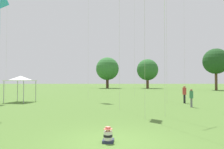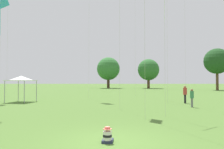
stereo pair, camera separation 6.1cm
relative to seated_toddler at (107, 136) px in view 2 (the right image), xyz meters
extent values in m
plane|color=#4C702D|center=(0.18, 0.11, -0.24)|extent=(300.00, 300.00, 0.00)
cube|color=#282D47|center=(0.01, 0.06, -0.19)|extent=(0.43, 0.51, 0.10)
cylinder|color=silver|center=(0.00, -0.02, 0.02)|extent=(0.34, 0.34, 0.31)
cylinder|color=black|center=(0.00, -0.02, 0.02)|extent=(0.35, 0.35, 0.09)
sphere|color=#DBAD89|center=(0.00, -0.02, 0.25)|extent=(0.18, 0.18, 0.18)
cylinder|color=#E0665B|center=(0.00, -0.02, 0.26)|extent=(0.31, 0.31, 0.01)
cylinder|color=#E0665B|center=(0.00, -0.02, 0.29)|extent=(0.19, 0.19, 0.08)
cylinder|color=slate|center=(6.74, 10.34, 0.14)|extent=(0.23, 0.23, 0.75)
cylinder|color=#387A51|center=(6.74, 10.34, 0.81)|extent=(0.43, 0.43, 0.59)
sphere|color=brown|center=(6.74, 10.34, 1.19)|extent=(0.20, 0.20, 0.20)
cylinder|color=black|center=(7.22, 13.51, 0.19)|extent=(0.27, 0.27, 0.85)
cylinder|color=#B23833|center=(7.22, 13.51, 0.95)|extent=(0.49, 0.49, 0.67)
sphere|color=#A37556|center=(7.22, 13.51, 1.38)|extent=(0.23, 0.23, 0.23)
cube|color=white|center=(-9.42, 14.96, 1.99)|extent=(2.89, 2.89, 0.08)
cone|color=white|center=(-9.42, 14.96, 2.26)|extent=(2.75, 2.75, 0.44)
cylinder|color=#99999E|center=(-10.29, 16.26, 0.86)|extent=(0.07, 0.07, 2.19)
cylinder|color=#99999E|center=(-8.12, 15.82, 0.86)|extent=(0.07, 0.07, 2.19)
cylinder|color=#99999E|center=(-10.72, 14.10, 0.86)|extent=(0.07, 0.07, 2.19)
cylinder|color=#99999E|center=(-8.56, 13.66, 0.86)|extent=(0.07, 0.07, 2.19)
cylinder|color=#BCB7A8|center=(-2.84, 19.42, 7.60)|extent=(0.01, 0.01, 15.66)
cylinder|color=#339EDB|center=(-7.46, 6.84, 6.11)|extent=(0.02, 0.02, 2.15)
cylinder|color=#BCB7A8|center=(-7.46, 6.84, 3.71)|extent=(0.01, 0.01, 7.88)
cylinder|color=#BCB7A8|center=(3.35, 23.23, 9.42)|extent=(0.01, 0.01, 19.30)
cylinder|color=#BCB7A8|center=(5.50, 13.48, 8.25)|extent=(0.01, 0.01, 16.96)
cylinder|color=white|center=(3.41, 5.66, 6.52)|extent=(0.02, 0.02, 1.78)
cylinder|color=#BCB7A8|center=(3.41, 5.66, 3.80)|extent=(0.01, 0.01, 8.07)
cylinder|color=#BCB7A8|center=(-12.56, 18.30, 7.70)|extent=(0.01, 0.01, 15.85)
cylinder|color=#BCB7A8|center=(9.29, 19.61, 9.09)|extent=(0.01, 0.01, 18.64)
cylinder|color=#BCB7A8|center=(0.71, 8.84, 5.53)|extent=(0.01, 0.01, 11.52)
cylinder|color=brown|center=(24.49, 43.15, 2.34)|extent=(0.59, 0.59, 5.15)
sphere|color=#1E471E|center=(24.49, 43.15, 6.55)|extent=(5.97, 5.97, 5.97)
cylinder|color=#473323|center=(-1.23, 56.83, 1.73)|extent=(0.81, 0.81, 3.92)
sphere|color=#337033|center=(-1.23, 56.83, 5.55)|extent=(6.76, 6.76, 6.76)
cylinder|color=brown|center=(10.47, 55.53, 1.62)|extent=(0.77, 0.77, 3.71)
sphere|color=#2D662D|center=(10.47, 55.53, 5.18)|extent=(6.20, 6.20, 6.20)
camera|label=1|loc=(0.14, -7.81, 1.96)|focal=35.00mm
camera|label=2|loc=(0.20, -7.81, 1.96)|focal=35.00mm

